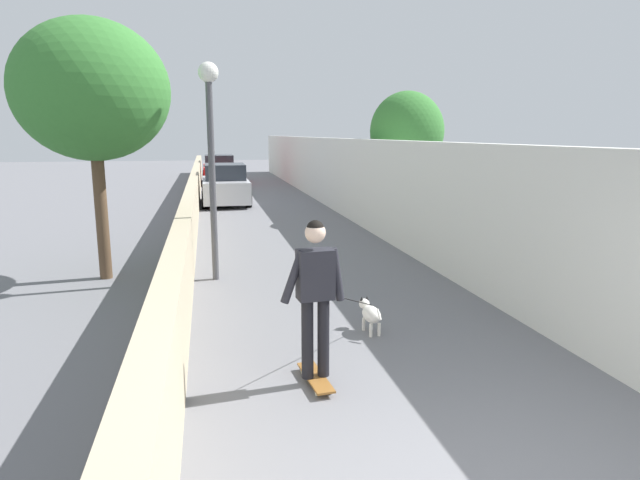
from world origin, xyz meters
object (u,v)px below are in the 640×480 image
person_skateboarder (315,286)px  dog (370,313)px  tree_left_near (92,91)px  tree_right_mid (407,132)px  lamp_post (210,132)px  car_near (225,186)px  car_far (219,170)px  skateboard (316,378)px

person_skateboarder → dog: bearing=-37.0°
tree_left_near → tree_right_mid: (5.50, -8.00, -0.70)m
tree_left_near → lamp_post: 2.21m
car_near → car_far: (9.25, 0.00, 0.00)m
skateboard → tree_right_mid: bearing=-25.1°
tree_right_mid → car_near: tree_right_mid is taller
lamp_post → skateboard: 5.44m
dog → car_near: bearing=5.6°
tree_left_near → car_far: bearing=-7.5°
tree_right_mid → lamp_post: tree_right_mid is taller
tree_right_mid → skateboard: tree_right_mid is taller
lamp_post → car_far: bearing=-1.7°
person_skateboarder → car_near: 15.89m
lamp_post → car_near: bearing=-3.1°
dog → car_far: 23.80m
dog → car_near: size_ratio=0.44×
tree_right_mid → dog: 10.38m
skateboard → car_far: bearing=0.9°
tree_right_mid → car_far: 15.57m
tree_left_near → person_skateboarder: 6.41m
dog → car_near: 14.58m
person_skateboarder → car_near: size_ratio=0.45×
tree_right_mid → car_near: bearing=45.8°
car_far → lamp_post: bearing=178.3°
person_skateboarder → tree_left_near: bearing=30.3°
lamp_post → dog: size_ratio=2.32×
tree_right_mid → person_skateboarder: tree_right_mid is taller
tree_left_near → car_near: bearing=-13.8°
tree_right_mid → skateboard: 12.06m
tree_left_near → person_skateboarder: (-5.15, -3.02, -2.32)m
lamp_post → dog: lamp_post is taller
lamp_post → car_near: (11.23, -0.60, -2.01)m
dog → car_far: size_ratio=0.40×
tree_left_near → skateboard: (-5.15, -3.02, -3.36)m
tree_left_near → dog: (-3.78, -4.05, -3.15)m
tree_right_mid → person_skateboarder: 11.87m
lamp_post → car_near: lamp_post is taller
car_near → tree_left_near: bearing=166.2°
skateboard → dog: bearing=-37.0°
dog → person_skateboarder: bearing=143.0°
tree_right_mid → dog: size_ratio=2.35×
lamp_post → person_skateboarder: 5.01m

